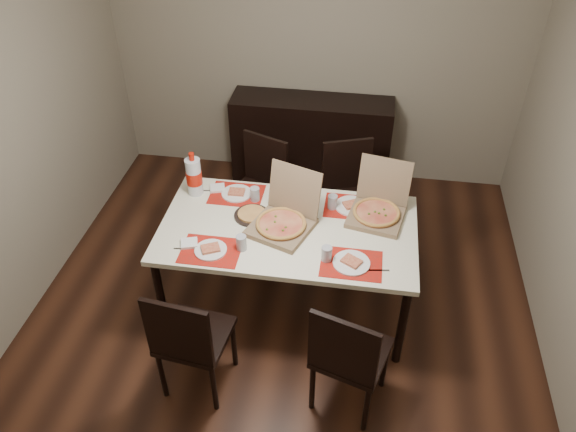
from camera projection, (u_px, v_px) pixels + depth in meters
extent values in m
cube|color=#3D1F12|center=(281.00, 313.00, 4.33)|extent=(3.80, 4.00, 0.02)
cube|color=gray|center=(316.00, 48.00, 5.06)|extent=(3.80, 0.02, 2.60)
cube|color=black|center=(311.00, 143.00, 5.41)|extent=(1.50, 0.40, 0.90)
cube|color=#F0EBCA|center=(288.00, 229.00, 3.96)|extent=(1.80, 1.00, 0.04)
cylinder|color=black|center=(161.00, 298.00, 3.95)|extent=(0.06, 0.06, 0.71)
cylinder|color=black|center=(402.00, 326.00, 3.75)|extent=(0.06, 0.06, 0.71)
cylinder|color=black|center=(196.00, 220.00, 4.63)|extent=(0.06, 0.06, 0.71)
cylinder|color=black|center=(401.00, 241.00, 4.43)|extent=(0.06, 0.06, 0.71)
cube|color=black|center=(195.00, 336.00, 3.57)|extent=(0.47, 0.47, 0.04)
cube|color=black|center=(178.00, 333.00, 3.27)|extent=(0.42, 0.08, 0.46)
cylinder|color=black|center=(162.00, 375.00, 3.62)|extent=(0.04, 0.04, 0.43)
cylinder|color=black|center=(214.00, 388.00, 3.54)|extent=(0.04, 0.04, 0.43)
cylinder|color=black|center=(185.00, 333.00, 3.89)|extent=(0.04, 0.04, 0.43)
cylinder|color=black|center=(234.00, 344.00, 3.81)|extent=(0.04, 0.04, 0.43)
cube|color=black|center=(352.00, 353.00, 3.46)|extent=(0.52, 0.52, 0.04)
cube|color=black|center=(343.00, 350.00, 3.17)|extent=(0.41, 0.15, 0.46)
cylinder|color=black|center=(312.00, 387.00, 3.55)|extent=(0.04, 0.04, 0.43)
cylinder|color=black|center=(366.00, 409.00, 3.42)|extent=(0.04, 0.04, 0.43)
cylinder|color=black|center=(334.00, 346.00, 3.80)|extent=(0.04, 0.04, 0.43)
cylinder|color=black|center=(385.00, 365.00, 3.68)|extent=(0.04, 0.04, 0.43)
cube|color=black|center=(255.00, 196.00, 4.74)|extent=(0.55, 0.55, 0.04)
cube|color=black|center=(266.00, 160.00, 4.71)|extent=(0.40, 0.19, 0.46)
cylinder|color=black|center=(284.00, 213.00, 4.93)|extent=(0.04, 0.04, 0.43)
cylinder|color=black|center=(250.00, 200.00, 5.08)|extent=(0.04, 0.04, 0.43)
cylinder|color=black|center=(262.00, 236.00, 4.69)|extent=(0.04, 0.04, 0.43)
cylinder|color=black|center=(227.00, 222.00, 4.84)|extent=(0.04, 0.04, 0.43)
cube|color=black|center=(351.00, 202.00, 4.67)|extent=(0.53, 0.53, 0.04)
cube|color=black|center=(347.00, 164.00, 4.66)|extent=(0.41, 0.16, 0.46)
cylinder|color=black|center=(363.00, 209.00, 4.98)|extent=(0.04, 0.04, 0.43)
cylinder|color=black|center=(324.00, 213.00, 4.93)|extent=(0.04, 0.04, 0.43)
cylinder|color=black|center=(375.00, 235.00, 4.71)|extent=(0.04, 0.04, 0.43)
cylinder|color=black|center=(333.00, 240.00, 4.66)|extent=(0.04, 0.04, 0.43)
cube|color=#BA140C|center=(211.00, 251.00, 3.75)|extent=(0.40, 0.30, 0.00)
cylinder|color=white|center=(211.00, 250.00, 3.74)|extent=(0.22, 0.22, 0.01)
cube|color=tan|center=(210.00, 248.00, 3.73)|extent=(0.15, 0.13, 0.02)
cylinder|color=#A2A4AD|center=(241.00, 243.00, 3.73)|extent=(0.07, 0.07, 0.11)
cube|color=#B2B2B7|center=(189.00, 249.00, 3.76)|extent=(0.20, 0.04, 0.00)
cube|color=white|center=(189.00, 243.00, 3.79)|extent=(0.13, 0.13, 0.02)
cube|color=#BA140C|center=(351.00, 264.00, 3.65)|extent=(0.40, 0.30, 0.00)
cylinder|color=white|center=(351.00, 263.00, 3.65)|extent=(0.24, 0.24, 0.01)
cube|color=tan|center=(352.00, 261.00, 3.64)|extent=(0.15, 0.14, 0.02)
cylinder|color=#A2A4AD|center=(327.00, 254.00, 3.65)|extent=(0.07, 0.07, 0.11)
cube|color=#B2B2B7|center=(374.00, 270.00, 3.60)|extent=(0.20, 0.04, 0.00)
cube|color=#BA140C|center=(237.00, 194.00, 4.25)|extent=(0.40, 0.30, 0.00)
cylinder|color=white|center=(237.00, 193.00, 4.24)|extent=(0.23, 0.23, 0.01)
cube|color=tan|center=(237.00, 192.00, 4.23)|extent=(0.12, 0.10, 0.02)
cylinder|color=#A2A4AD|center=(255.00, 194.00, 4.16)|extent=(0.07, 0.07, 0.11)
cube|color=#B2B2B7|center=(212.00, 191.00, 4.28)|extent=(0.20, 0.04, 0.00)
cube|color=white|center=(217.00, 188.00, 4.29)|extent=(0.13, 0.13, 0.02)
cube|color=#BA140C|center=(352.00, 207.00, 4.12)|extent=(0.40, 0.30, 0.00)
cylinder|color=white|center=(352.00, 206.00, 4.12)|extent=(0.25, 0.25, 0.01)
cube|color=tan|center=(352.00, 204.00, 4.11)|extent=(0.15, 0.14, 0.02)
cylinder|color=#A2A4AD|center=(332.00, 202.00, 4.08)|extent=(0.07, 0.07, 0.11)
cube|color=#B2B2B7|center=(379.00, 206.00, 4.13)|extent=(0.20, 0.04, 0.00)
cube|color=white|center=(299.00, 229.00, 3.91)|extent=(0.16, 0.16, 0.02)
cube|color=brown|center=(281.00, 227.00, 3.91)|extent=(0.51, 0.51, 0.04)
cube|color=brown|center=(295.00, 190.00, 3.92)|extent=(0.40, 0.22, 0.35)
cylinder|color=tan|center=(281.00, 224.00, 3.89)|extent=(0.43, 0.43, 0.02)
cube|color=brown|center=(376.00, 216.00, 4.01)|extent=(0.44, 0.44, 0.04)
cube|color=brown|center=(385.00, 180.00, 4.03)|extent=(0.38, 0.16, 0.34)
cylinder|color=tan|center=(376.00, 213.00, 4.00)|extent=(0.38, 0.38, 0.02)
cylinder|color=black|center=(252.00, 215.00, 4.04)|extent=(0.26, 0.26, 0.01)
cylinder|color=tan|center=(252.00, 214.00, 4.03)|extent=(0.20, 0.20, 0.02)
imported|color=white|center=(299.00, 215.00, 4.03)|extent=(0.14, 0.14, 0.03)
cylinder|color=silver|center=(194.00, 177.00, 4.17)|extent=(0.11, 0.11, 0.30)
cylinder|color=#B71708|center=(194.00, 177.00, 4.18)|extent=(0.12, 0.12, 0.10)
cylinder|color=#B71708|center=(192.00, 157.00, 4.06)|extent=(0.04, 0.04, 0.06)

